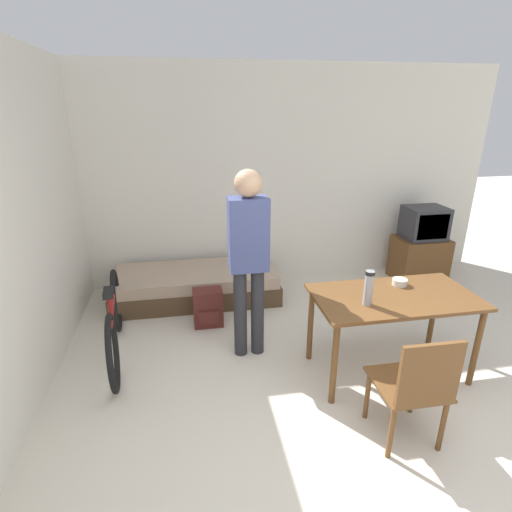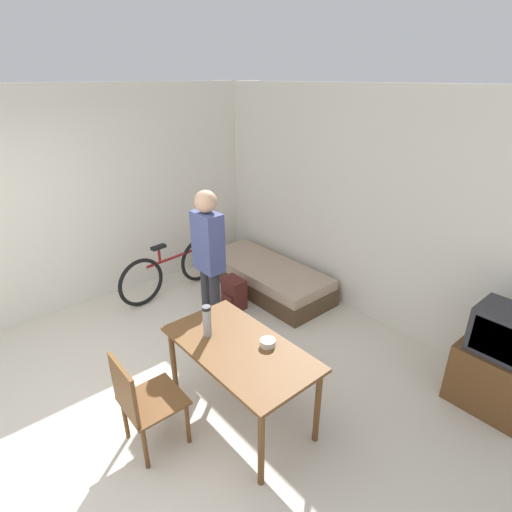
{
  "view_description": "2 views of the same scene",
  "coord_description": "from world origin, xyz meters",
  "px_view_note": "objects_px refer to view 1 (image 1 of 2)",
  "views": [
    {
      "loc": [
        -1.16,
        -1.62,
        2.21
      ],
      "look_at": [
        -0.53,
        1.82,
        0.89
      ],
      "focal_mm": 28.0,
      "sensor_mm": 36.0,
      "label": 1
    },
    {
      "loc": [
        2.61,
        -0.55,
        2.76
      ],
      "look_at": [
        -0.19,
        1.86,
        1.09
      ],
      "focal_mm": 28.0,
      "sensor_mm": 36.0,
      "label": 2
    }
  ],
  "objects_px": {
    "tv": "(421,247)",
    "backpack": "(208,308)",
    "bicycle": "(115,323)",
    "wooden_chair": "(416,385)",
    "mate_bowl": "(400,282)",
    "thermos_flask": "(369,286)",
    "person_standing": "(248,252)",
    "dining_table": "(394,305)",
    "daybed": "(196,285)"
  },
  "relations": [
    {
      "from": "daybed",
      "to": "person_standing",
      "type": "xyz_separation_m",
      "value": [
        0.45,
        -1.23,
        0.84
      ]
    },
    {
      "from": "backpack",
      "to": "bicycle",
      "type": "bearing_deg",
      "value": -156.07
    },
    {
      "from": "thermos_flask",
      "to": "backpack",
      "type": "xyz_separation_m",
      "value": [
        -1.19,
        1.18,
        -0.7
      ]
    },
    {
      "from": "person_standing",
      "to": "dining_table",
      "type": "bearing_deg",
      "value": -23.44
    },
    {
      "from": "bicycle",
      "to": "mate_bowl",
      "type": "bearing_deg",
      "value": -11.35
    },
    {
      "from": "tv",
      "to": "wooden_chair",
      "type": "relative_size",
      "value": 1.13
    },
    {
      "from": "tv",
      "to": "mate_bowl",
      "type": "height_order",
      "value": "tv"
    },
    {
      "from": "thermos_flask",
      "to": "mate_bowl",
      "type": "bearing_deg",
      "value": 33.59
    },
    {
      "from": "tv",
      "to": "backpack",
      "type": "bearing_deg",
      "value": -165.94
    },
    {
      "from": "backpack",
      "to": "thermos_flask",
      "type": "bearing_deg",
      "value": -44.88
    },
    {
      "from": "bicycle",
      "to": "person_standing",
      "type": "distance_m",
      "value": 1.41
    },
    {
      "from": "wooden_chair",
      "to": "person_standing",
      "type": "bearing_deg",
      "value": 125.2
    },
    {
      "from": "wooden_chair",
      "to": "bicycle",
      "type": "bearing_deg",
      "value": 145.33
    },
    {
      "from": "dining_table",
      "to": "bicycle",
      "type": "height_order",
      "value": "bicycle"
    },
    {
      "from": "bicycle",
      "to": "backpack",
      "type": "xyz_separation_m",
      "value": [
        0.88,
        0.39,
        -0.14
      ]
    },
    {
      "from": "backpack",
      "to": "person_standing",
      "type": "bearing_deg",
      "value": -59.29
    },
    {
      "from": "wooden_chair",
      "to": "backpack",
      "type": "xyz_separation_m",
      "value": [
        -1.25,
        1.86,
        -0.29
      ]
    },
    {
      "from": "dining_table",
      "to": "wooden_chair",
      "type": "height_order",
      "value": "wooden_chair"
    },
    {
      "from": "bicycle",
      "to": "wooden_chair",
      "type": "bearing_deg",
      "value": -34.67
    },
    {
      "from": "tv",
      "to": "person_standing",
      "type": "relative_size",
      "value": 0.57
    },
    {
      "from": "wooden_chair",
      "to": "thermos_flask",
      "type": "bearing_deg",
      "value": 95.02
    },
    {
      "from": "tv",
      "to": "dining_table",
      "type": "distance_m",
      "value": 2.27
    },
    {
      "from": "person_standing",
      "to": "thermos_flask",
      "type": "height_order",
      "value": "person_standing"
    },
    {
      "from": "dining_table",
      "to": "person_standing",
      "type": "xyz_separation_m",
      "value": [
        -1.14,
        0.5,
        0.36
      ]
    },
    {
      "from": "person_standing",
      "to": "thermos_flask",
      "type": "distance_m",
      "value": 1.05
    },
    {
      "from": "bicycle",
      "to": "mate_bowl",
      "type": "relative_size",
      "value": 12.61
    },
    {
      "from": "dining_table",
      "to": "backpack",
      "type": "bearing_deg",
      "value": 144.11
    },
    {
      "from": "wooden_chair",
      "to": "person_standing",
      "type": "height_order",
      "value": "person_standing"
    },
    {
      "from": "mate_bowl",
      "to": "tv",
      "type": "bearing_deg",
      "value": 52.58
    },
    {
      "from": "daybed",
      "to": "backpack",
      "type": "height_order",
      "value": "backpack"
    },
    {
      "from": "tv",
      "to": "thermos_flask",
      "type": "xyz_separation_m",
      "value": [
        -1.67,
        -1.9,
        0.45
      ]
    },
    {
      "from": "person_standing",
      "to": "backpack",
      "type": "height_order",
      "value": "person_standing"
    },
    {
      "from": "daybed",
      "to": "bicycle",
      "type": "xyz_separation_m",
      "value": [
        -0.78,
        -1.04,
        0.16
      ]
    },
    {
      "from": "person_standing",
      "to": "daybed",
      "type": "bearing_deg",
      "value": 109.91
    },
    {
      "from": "person_standing",
      "to": "mate_bowl",
      "type": "bearing_deg",
      "value": -13.7
    },
    {
      "from": "tv",
      "to": "wooden_chair",
      "type": "bearing_deg",
      "value": -121.99
    },
    {
      "from": "bicycle",
      "to": "backpack",
      "type": "relative_size",
      "value": 3.96
    },
    {
      "from": "thermos_flask",
      "to": "dining_table",
      "type": "bearing_deg",
      "value": 20.09
    },
    {
      "from": "bicycle",
      "to": "backpack",
      "type": "height_order",
      "value": "bicycle"
    },
    {
      "from": "wooden_chair",
      "to": "person_standing",
      "type": "relative_size",
      "value": 0.51
    },
    {
      "from": "person_standing",
      "to": "backpack",
      "type": "bearing_deg",
      "value": 120.71
    },
    {
      "from": "thermos_flask",
      "to": "bicycle",
      "type": "bearing_deg",
      "value": 158.99
    },
    {
      "from": "dining_table",
      "to": "person_standing",
      "type": "bearing_deg",
      "value": 156.56
    },
    {
      "from": "tv",
      "to": "bicycle",
      "type": "height_order",
      "value": "tv"
    },
    {
      "from": "wooden_chair",
      "to": "backpack",
      "type": "relative_size",
      "value": 2.16
    },
    {
      "from": "bicycle",
      "to": "backpack",
      "type": "bearing_deg",
      "value": 23.93
    },
    {
      "from": "dining_table",
      "to": "thermos_flask",
      "type": "relative_size",
      "value": 4.7
    },
    {
      "from": "backpack",
      "to": "mate_bowl",
      "type": "bearing_deg",
      "value": -28.75
    },
    {
      "from": "person_standing",
      "to": "mate_bowl",
      "type": "distance_m",
      "value": 1.34
    },
    {
      "from": "tv",
      "to": "wooden_chair",
      "type": "distance_m",
      "value": 3.04
    }
  ]
}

